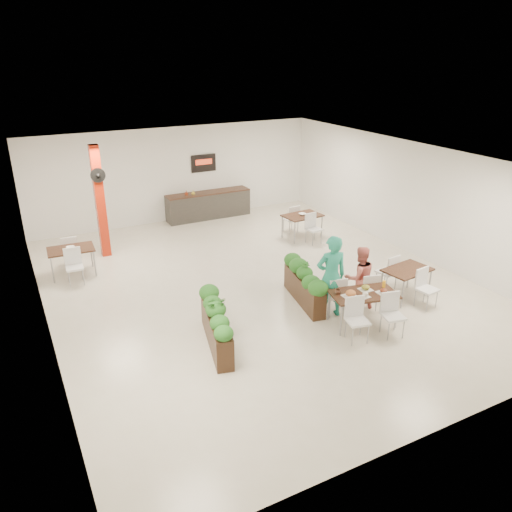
{
  "coord_description": "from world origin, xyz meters",
  "views": [
    {
      "loc": [
        -5.35,
        -10.18,
        5.56
      ],
      "look_at": [
        -0.39,
        -0.65,
        1.1
      ],
      "focal_mm": 35.0,
      "sensor_mm": 36.0,
      "label": 1
    }
  ],
  "objects_px": {
    "red_column": "(100,201)",
    "service_counter": "(208,204)",
    "diner_woman": "(359,278)",
    "side_table_b": "(302,219)",
    "main_table": "(363,298)",
    "diner_man": "(331,277)",
    "side_table_c": "(407,274)",
    "planter_right": "(304,283)",
    "side_table_a": "(71,253)",
    "planter_left": "(216,322)"
  },
  "relations": [
    {
      "from": "side_table_b",
      "to": "main_table",
      "type": "bearing_deg",
      "value": -113.75
    },
    {
      "from": "red_column",
      "to": "planter_left",
      "type": "bearing_deg",
      "value": -80.79
    },
    {
      "from": "main_table",
      "to": "planter_left",
      "type": "relative_size",
      "value": 0.91
    },
    {
      "from": "planter_right",
      "to": "side_table_c",
      "type": "distance_m",
      "value": 2.47
    },
    {
      "from": "service_counter",
      "to": "diner_woman",
      "type": "bearing_deg",
      "value": -86.37
    },
    {
      "from": "main_table",
      "to": "side_table_a",
      "type": "distance_m",
      "value": 7.59
    },
    {
      "from": "red_column",
      "to": "diner_woman",
      "type": "relative_size",
      "value": 2.12
    },
    {
      "from": "red_column",
      "to": "service_counter",
      "type": "bearing_deg",
      "value": 25.0
    },
    {
      "from": "side_table_c",
      "to": "side_table_b",
      "type": "bearing_deg",
      "value": 81.66
    },
    {
      "from": "service_counter",
      "to": "side_table_c",
      "type": "relative_size",
      "value": 1.8
    },
    {
      "from": "red_column",
      "to": "main_table",
      "type": "xyz_separation_m",
      "value": [
        4.08,
        -6.59,
        -1.01
      ]
    },
    {
      "from": "planter_left",
      "to": "side_table_a",
      "type": "xyz_separation_m",
      "value": [
        -2.02,
        4.9,
        0.1
      ]
    },
    {
      "from": "side_table_a",
      "to": "side_table_b",
      "type": "xyz_separation_m",
      "value": [
        6.92,
        -0.37,
        0.0
      ]
    },
    {
      "from": "service_counter",
      "to": "main_table",
      "type": "relative_size",
      "value": 1.62
    },
    {
      "from": "main_table",
      "to": "side_table_b",
      "type": "xyz_separation_m",
      "value": [
        1.77,
        5.21,
        -0.01
      ]
    },
    {
      "from": "side_table_c",
      "to": "planter_right",
      "type": "bearing_deg",
      "value": 150.1
    },
    {
      "from": "side_table_a",
      "to": "side_table_c",
      "type": "bearing_deg",
      "value": -33.18
    },
    {
      "from": "red_column",
      "to": "side_table_a",
      "type": "distance_m",
      "value": 1.78
    },
    {
      "from": "service_counter",
      "to": "side_table_c",
      "type": "xyz_separation_m",
      "value": [
        1.82,
        -7.93,
        0.13
      ]
    },
    {
      "from": "red_column",
      "to": "planter_left",
      "type": "relative_size",
      "value": 1.56
    },
    {
      "from": "service_counter",
      "to": "diner_man",
      "type": "distance_m",
      "value": 7.82
    },
    {
      "from": "main_table",
      "to": "side_table_b",
      "type": "height_order",
      "value": "same"
    },
    {
      "from": "diner_woman",
      "to": "side_table_a",
      "type": "relative_size",
      "value": 0.92
    },
    {
      "from": "red_column",
      "to": "main_table",
      "type": "relative_size",
      "value": 1.73
    },
    {
      "from": "diner_man",
      "to": "planter_left",
      "type": "distance_m",
      "value": 2.77
    },
    {
      "from": "side_table_a",
      "to": "service_counter",
      "type": "bearing_deg",
      "value": 32.75
    },
    {
      "from": "side_table_b",
      "to": "planter_left",
      "type": "bearing_deg",
      "value": -142.22
    },
    {
      "from": "red_column",
      "to": "side_table_c",
      "type": "xyz_separation_m",
      "value": [
        5.82,
        -6.07,
        -1.02
      ]
    },
    {
      "from": "planter_right",
      "to": "side_table_a",
      "type": "height_order",
      "value": "planter_right"
    },
    {
      "from": "side_table_a",
      "to": "planter_right",
      "type": "bearing_deg",
      "value": -38.86
    },
    {
      "from": "side_table_c",
      "to": "diner_woman",
      "type": "bearing_deg",
      "value": 166.34
    },
    {
      "from": "planter_left",
      "to": "side_table_a",
      "type": "distance_m",
      "value": 5.3
    },
    {
      "from": "planter_right",
      "to": "side_table_c",
      "type": "xyz_separation_m",
      "value": [
        2.29,
        -0.93,
        0.12
      ]
    },
    {
      "from": "diner_man",
      "to": "planter_left",
      "type": "bearing_deg",
      "value": 12.28
    },
    {
      "from": "diner_woman",
      "to": "service_counter",
      "type": "bearing_deg",
      "value": -73.45
    },
    {
      "from": "planter_right",
      "to": "planter_left",
      "type": "bearing_deg",
      "value": -163.47
    },
    {
      "from": "main_table",
      "to": "diner_man",
      "type": "height_order",
      "value": "diner_man"
    },
    {
      "from": "planter_right",
      "to": "side_table_a",
      "type": "distance_m",
      "value": 6.18
    },
    {
      "from": "side_table_a",
      "to": "main_table",
      "type": "bearing_deg",
      "value": -44.16
    },
    {
      "from": "side_table_b",
      "to": "service_counter",
      "type": "bearing_deg",
      "value": 114.85
    },
    {
      "from": "side_table_b",
      "to": "red_column",
      "type": "bearing_deg",
      "value": 161.8
    },
    {
      "from": "service_counter",
      "to": "side_table_b",
      "type": "distance_m",
      "value": 3.74
    },
    {
      "from": "side_table_c",
      "to": "main_table",
      "type": "bearing_deg",
      "value": -171.24
    },
    {
      "from": "diner_woman",
      "to": "side_table_b",
      "type": "height_order",
      "value": "diner_woman"
    },
    {
      "from": "service_counter",
      "to": "planter_left",
      "type": "height_order",
      "value": "service_counter"
    },
    {
      "from": "side_table_a",
      "to": "side_table_c",
      "type": "distance_m",
      "value": 8.54
    },
    {
      "from": "diner_woman",
      "to": "red_column",
      "type": "bearing_deg",
      "value": -39.95
    },
    {
      "from": "planter_right",
      "to": "red_column",
      "type": "bearing_deg",
      "value": 124.45
    },
    {
      "from": "diner_woman",
      "to": "side_table_b",
      "type": "distance_m",
      "value": 4.76
    },
    {
      "from": "service_counter",
      "to": "main_table",
      "type": "height_order",
      "value": "service_counter"
    }
  ]
}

